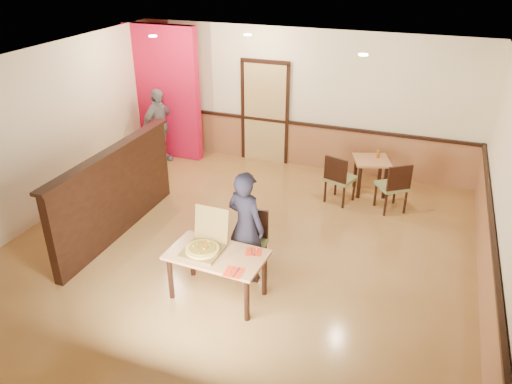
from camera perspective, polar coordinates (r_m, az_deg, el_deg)
floor at (r=7.77m, az=-1.99°, el=-6.57°), size 7.00×7.00×0.00m
ceiling at (r=6.65m, az=-2.38°, el=14.00°), size 7.00×7.00×0.00m
wall_back at (r=10.21m, az=5.44°, el=10.40°), size 7.00×0.00×7.00m
wall_left at (r=8.95m, az=-23.49°, el=5.85°), size 0.00×7.00×7.00m
wall_right at (r=6.71m, az=26.71°, el=-1.64°), size 0.00×7.00×7.00m
wainscot_back at (r=10.50m, az=5.17°, el=5.38°), size 7.00×0.04×0.90m
chair_rail_back at (r=10.31m, az=5.24°, el=7.77°), size 7.00×0.06×0.06m
wainscot_right at (r=7.16m, az=24.91°, el=-8.30°), size 0.04×7.00×0.90m
chair_rail_right at (r=6.92m, az=25.49°, el=-5.08°), size 0.06×7.00×0.06m
back_door at (r=10.51m, az=1.04°, el=8.99°), size 0.90×0.06×2.10m
booth_partition at (r=8.14m, az=-15.77°, el=-0.01°), size 0.20×3.10×1.44m
red_accent_panel at (r=10.87m, az=-10.49°, el=11.09°), size 1.60×0.20×2.78m
spot_a at (r=9.26m, az=-11.71°, el=17.06°), size 0.14×0.14×0.02m
spot_b at (r=9.22m, az=-0.96°, el=17.53°), size 0.14×0.14×0.02m
spot_c at (r=7.70m, az=12.17°, el=15.09°), size 0.14×0.14×0.02m
main_table at (r=6.54m, az=-4.48°, el=-7.80°), size 1.30×0.79×0.68m
diner_chair at (r=7.05m, az=-0.68°, el=-5.44°), size 0.47×0.47×0.93m
side_chair_left at (r=8.99m, az=9.45°, el=1.67°), size 0.57×0.57×0.92m
side_chair_right at (r=8.90m, az=15.50°, el=0.75°), size 0.64×0.64×0.93m
side_table at (r=9.49m, az=12.99°, el=2.72°), size 0.80×0.80×0.67m
diner at (r=6.78m, az=-1.17°, el=-3.93°), size 0.68×0.55×1.61m
passerby at (r=10.72m, az=-11.06°, el=7.40°), size 0.59×0.99×1.58m
pizza_box at (r=6.52m, az=-5.95°, el=-6.17°), size 0.49×0.58×0.51m
pizza at (r=6.49m, az=-6.15°, el=-6.51°), size 0.54×0.54×0.03m
napkin_near at (r=6.13m, az=-2.56°, el=-9.15°), size 0.24×0.24×0.01m
napkin_far at (r=6.48m, az=-0.29°, el=-6.86°), size 0.25×0.25×0.01m
condiment at (r=9.48m, az=13.78°, el=4.22°), size 0.06×0.06×0.15m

